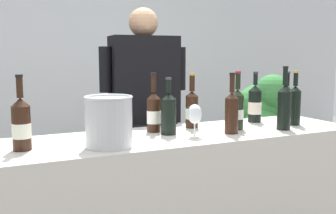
{
  "coord_description": "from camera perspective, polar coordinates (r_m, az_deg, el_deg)",
  "views": [
    {
      "loc": [
        -0.91,
        -1.84,
        1.32
      ],
      "look_at": [
        -0.05,
        0.0,
        1.05
      ],
      "focal_mm": 41.91,
      "sensor_mm": 36.0,
      "label": 1
    }
  ],
  "objects": [
    {
      "name": "wall_back",
      "position": [
        4.54,
        -13.63,
        8.27
      ],
      "size": [
        8.0,
        0.1,
        2.8
      ],
      "primitive_type": "cube",
      "color": "silver",
      "rests_on": "ground_plane"
    },
    {
      "name": "wine_bottle_0",
      "position": [
        2.08,
        0.08,
        -0.83
      ],
      "size": [
        0.08,
        0.08,
        0.3
      ],
      "color": "black",
      "rests_on": "counter"
    },
    {
      "name": "wine_bottle_1",
      "position": [
        2.31,
        16.54,
        0.17
      ],
      "size": [
        0.08,
        0.08,
        0.36
      ],
      "color": "black",
      "rests_on": "counter"
    },
    {
      "name": "wine_bottle_2",
      "position": [
        2.72,
        16.82,
        0.69
      ],
      "size": [
        0.09,
        0.09,
        0.31
      ],
      "color": "black",
      "rests_on": "counter"
    },
    {
      "name": "wine_bottle_3",
      "position": [
        2.25,
        10.05,
        -0.25
      ],
      "size": [
        0.07,
        0.07,
        0.33
      ],
      "color": "black",
      "rests_on": "counter"
    },
    {
      "name": "wine_bottle_4",
      "position": [
        2.28,
        3.5,
        -0.23
      ],
      "size": [
        0.07,
        0.07,
        0.32
      ],
      "color": "black",
      "rests_on": "counter"
    },
    {
      "name": "wine_bottle_5",
      "position": [
        1.85,
        -20.56,
        -2.33
      ],
      "size": [
        0.08,
        0.08,
        0.34
      ],
      "color": "black",
      "rests_on": "counter"
    },
    {
      "name": "wine_bottle_6",
      "position": [
        2.48,
        17.95,
        0.43
      ],
      "size": [
        0.07,
        0.07,
        0.33
      ],
      "color": "black",
      "rests_on": "counter"
    },
    {
      "name": "wine_bottle_7",
      "position": [
        2.53,
        12.51,
        0.45
      ],
      "size": [
        0.08,
        0.08,
        0.32
      ],
      "color": "black",
      "rests_on": "counter"
    },
    {
      "name": "wine_bottle_8",
      "position": [
        2.13,
        9.24,
        -0.58
      ],
      "size": [
        0.07,
        0.07,
        0.33
      ],
      "color": "black",
      "rests_on": "counter"
    },
    {
      "name": "wine_bottle_9",
      "position": [
        2.15,
        -2.08,
        -0.7
      ],
      "size": [
        0.08,
        0.08,
        0.33
      ],
      "color": "black",
      "rests_on": "counter"
    },
    {
      "name": "wine_glass",
      "position": [
        2.02,
        3.9,
        -1.19
      ],
      "size": [
        0.07,
        0.07,
        0.17
      ],
      "color": "silver",
      "rests_on": "counter"
    },
    {
      "name": "ice_bucket",
      "position": [
        1.81,
        -8.61,
        -2.06
      ],
      "size": [
        0.22,
        0.22,
        0.24
      ],
      "color": "silver",
      "rests_on": "counter"
    },
    {
      "name": "person_server",
      "position": [
        2.69,
        -3.47,
        -3.88
      ],
      "size": [
        0.6,
        0.28,
        1.64
      ],
      "color": "black",
      "rests_on": "ground_plane"
    },
    {
      "name": "potted_shrub",
      "position": [
        3.64,
        13.64,
        -2.11
      ],
      "size": [
        0.54,
        0.61,
        1.16
      ],
      "color": "brown",
      "rests_on": "ground_plane"
    }
  ]
}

